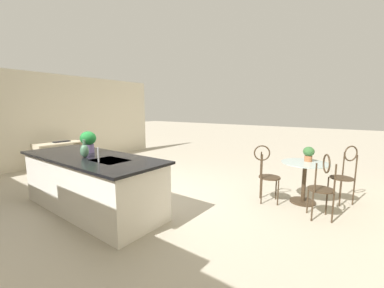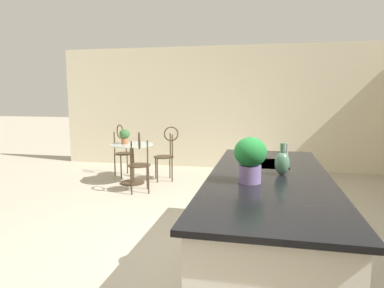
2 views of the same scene
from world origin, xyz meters
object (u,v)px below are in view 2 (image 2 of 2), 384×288
bistro_table (132,160)px  chair_by_island (122,148)px  vase_on_counter (282,163)px  chair_toward_desk (167,151)px  chair_near_window (139,159)px  potted_plant_counter_near (250,157)px  potted_plant_on_table (125,136)px

bistro_table → chair_by_island: size_ratio=0.77×
vase_on_counter → chair_toward_desk: bearing=-147.4°
chair_by_island → chair_toward_desk: bearing=78.1°
chair_near_window → potted_plant_counter_near: 3.22m
bistro_table → vase_on_counter: (2.74, 2.55, 0.58)m
chair_toward_desk → vase_on_counter: (3.11, 1.99, 0.46)m
chair_by_island → chair_toward_desk: same height
bistro_table → potted_plant_counter_near: size_ratio=2.13×
chair_near_window → chair_by_island: (-1.14, -0.79, 0.00)m
bistro_table → vase_on_counter: 3.79m
potted_plant_counter_near → vase_on_counter: potted_plant_counter_near is taller
potted_plant_on_table → bistro_table: bearing=82.6°
vase_on_counter → bistro_table: bearing=-137.1°
chair_toward_desk → potted_plant_counter_near: bearing=26.4°
chair_by_island → potted_plant_counter_near: potted_plant_counter_near is taller
bistro_table → chair_toward_desk: bearing=123.1°
potted_plant_counter_near → chair_near_window: bearing=-142.8°
chair_toward_desk → chair_by_island: bearing=-101.9°
potted_plant_counter_near → bistro_table: bearing=-143.6°
chair_toward_desk → potted_plant_on_table: bearing=-63.5°
chair_near_window → chair_toward_desk: bearing=167.8°
bistro_table → chair_toward_desk: chair_toward_desk is taller
bistro_table → chair_toward_desk: (-0.37, 0.56, 0.13)m
chair_near_window → potted_plant_counter_near: potted_plant_counter_near is taller
chair_near_window → vase_on_counter: vase_on_counter is taller
chair_by_island → chair_toward_desk: 1.02m
bistro_table → chair_near_window: (0.56, 0.36, 0.13)m
chair_near_window → potted_plant_on_table: (-0.58, -0.50, 0.32)m
chair_by_island → vase_on_counter: vase_on_counter is taller
chair_toward_desk → potted_plant_on_table: chair_toward_desk is taller
chair_near_window → chair_toward_desk: (-0.93, 0.20, 0.00)m
bistro_table → vase_on_counter: vase_on_counter is taller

